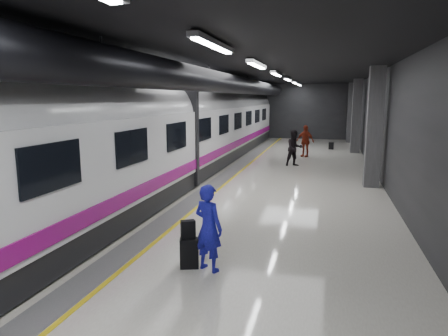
% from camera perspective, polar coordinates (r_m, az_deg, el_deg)
% --- Properties ---
extents(ground, '(40.00, 40.00, 0.00)m').
position_cam_1_polar(ground, '(14.57, 2.84, -3.31)').
color(ground, silver).
rests_on(ground, ground).
extents(platform_hall, '(10.02, 40.02, 4.51)m').
position_cam_1_polar(platform_hall, '(15.17, 2.63, 10.69)').
color(platform_hall, black).
rests_on(platform_hall, ground).
extents(train, '(3.05, 38.00, 4.05)m').
position_cam_1_polar(train, '(15.22, -9.19, 5.04)').
color(train, black).
rests_on(train, ground).
extents(traveler_main, '(0.74, 0.62, 1.72)m').
position_cam_1_polar(traveler_main, '(7.81, -2.23, -8.52)').
color(traveler_main, '#201BCE').
rests_on(traveler_main, ground).
extents(suitcase_main, '(0.42, 0.33, 0.60)m').
position_cam_1_polar(suitcase_main, '(8.13, -4.98, -12.02)').
color(suitcase_main, black).
rests_on(suitcase_main, ground).
extents(shoulder_bag, '(0.31, 0.27, 0.37)m').
position_cam_1_polar(shoulder_bag, '(7.99, -5.17, -8.74)').
color(shoulder_bag, black).
rests_on(shoulder_bag, suitcase_main).
extents(traveler_far_a, '(1.09, 1.02, 1.80)m').
position_cam_1_polar(traveler_far_a, '(20.07, 10.03, 2.81)').
color(traveler_far_a, black).
rests_on(traveler_far_a, ground).
extents(traveler_far_b, '(1.16, 0.85, 1.82)m').
position_cam_1_polar(traveler_far_b, '(23.46, 11.51, 3.81)').
color(traveler_far_b, maroon).
rests_on(traveler_far_b, ground).
extents(suitcase_far, '(0.33, 0.24, 0.46)m').
position_cam_1_polar(suitcase_far, '(27.35, 15.06, 3.07)').
color(suitcase_far, black).
rests_on(suitcase_far, ground).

